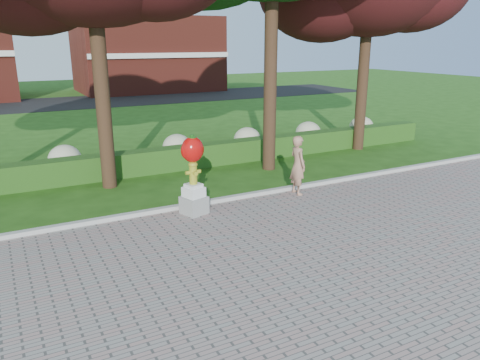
{
  "coord_description": "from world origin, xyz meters",
  "views": [
    {
      "loc": [
        -4.92,
        -8.23,
        4.39
      ],
      "look_at": [
        -0.04,
        1.0,
        1.27
      ],
      "focal_mm": 35.0,
      "sensor_mm": 36.0,
      "label": 1
    }
  ],
  "objects": [
    {
      "name": "street",
      "position": [
        0.0,
        28.0,
        0.01
      ],
      "size": [
        50.0,
        8.0,
        0.02
      ],
      "primitive_type": "cube",
      "color": "black",
      "rests_on": "ground"
    },
    {
      "name": "walkway",
      "position": [
        0.0,
        -4.0,
        0.02
      ],
      "size": [
        40.0,
        14.0,
        0.04
      ],
      "primitive_type": "cube",
      "color": "gray",
      "rests_on": "ground"
    },
    {
      "name": "woman",
      "position": [
        2.71,
        2.6,
        0.91
      ],
      "size": [
        0.45,
        0.66,
        1.74
      ],
      "primitive_type": "imported",
      "rotation": [
        0.0,
        0.0,
        1.51
      ],
      "color": "#A3755D",
      "rests_on": "walkway"
    },
    {
      "name": "ground",
      "position": [
        0.0,
        0.0,
        0.0
      ],
      "size": [
        100.0,
        100.0,
        0.0
      ],
      "primitive_type": "plane",
      "color": "#234B12",
      "rests_on": "ground"
    },
    {
      "name": "hydrant_sculpture",
      "position": [
        -0.6,
        2.5,
        1.15
      ],
      "size": [
        0.71,
        0.71,
        2.1
      ],
      "rotation": [
        0.0,
        0.0,
        0.29
      ],
      "color": "gray",
      "rests_on": "walkway"
    },
    {
      "name": "hydrangea_row",
      "position": [
        0.57,
        8.0,
        0.55
      ],
      "size": [
        20.1,
        1.1,
        0.99
      ],
      "color": "#A6A880",
      "rests_on": "ground"
    },
    {
      "name": "curb",
      "position": [
        0.0,
        3.0,
        0.07
      ],
      "size": [
        40.0,
        0.18,
        0.15
      ],
      "primitive_type": "cube",
      "color": "#ADADA5",
      "rests_on": "ground"
    },
    {
      "name": "lawn_hedge",
      "position": [
        0.0,
        7.0,
        0.4
      ],
      "size": [
        24.0,
        0.7,
        0.8
      ],
      "primitive_type": "cube",
      "color": "#1F4513",
      "rests_on": "ground"
    },
    {
      "name": "building_right",
      "position": [
        8.0,
        34.0,
        3.2
      ],
      "size": [
        12.0,
        8.0,
        6.4
      ],
      "primitive_type": "cube",
      "color": "maroon",
      "rests_on": "ground"
    }
  ]
}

